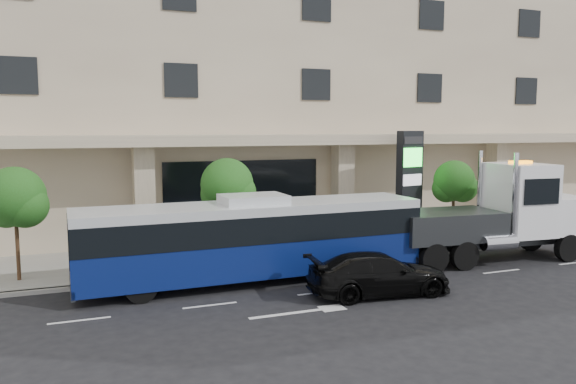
{
  "coord_description": "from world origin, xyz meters",
  "views": [
    {
      "loc": [
        -8.08,
        -18.98,
        5.76
      ],
      "look_at": [
        0.11,
        2.0,
        3.19
      ],
      "focal_mm": 35.0,
      "sensor_mm": 36.0,
      "label": 1
    }
  ],
  "objects_px": {
    "black_sedan": "(379,274)",
    "signage_pylon": "(409,186)",
    "tow_truck": "(500,216)",
    "city_bus": "(253,237)"
  },
  "relations": [
    {
      "from": "black_sedan",
      "to": "signage_pylon",
      "type": "bearing_deg",
      "value": -33.55
    },
    {
      "from": "tow_truck",
      "to": "black_sedan",
      "type": "bearing_deg",
      "value": -156.65
    },
    {
      "from": "city_bus",
      "to": "signage_pylon",
      "type": "bearing_deg",
      "value": 20.4
    },
    {
      "from": "tow_truck",
      "to": "black_sedan",
      "type": "xyz_separation_m",
      "value": [
        -7.59,
        -2.61,
        -1.23
      ]
    },
    {
      "from": "signage_pylon",
      "to": "tow_truck",
      "type": "bearing_deg",
      "value": -76.05
    },
    {
      "from": "city_bus",
      "to": "tow_truck",
      "type": "xyz_separation_m",
      "value": [
        11.12,
        -0.6,
        0.28
      ]
    },
    {
      "from": "tow_truck",
      "to": "black_sedan",
      "type": "height_order",
      "value": "tow_truck"
    },
    {
      "from": "black_sedan",
      "to": "signage_pylon",
      "type": "relative_size",
      "value": 0.92
    },
    {
      "from": "black_sedan",
      "to": "signage_pylon",
      "type": "height_order",
      "value": "signage_pylon"
    },
    {
      "from": "black_sedan",
      "to": "tow_truck",
      "type": "bearing_deg",
      "value": -64.7
    }
  ]
}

